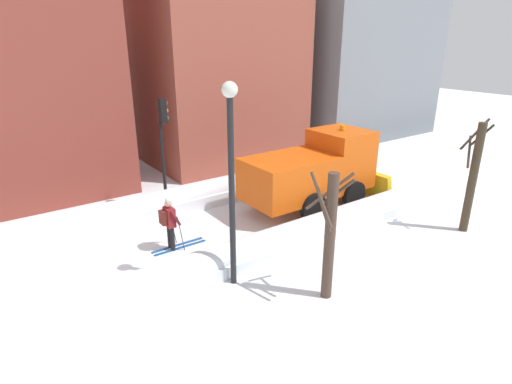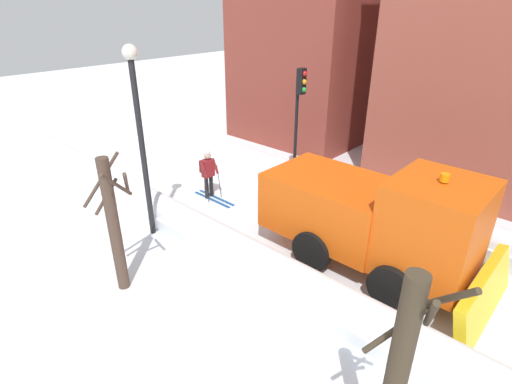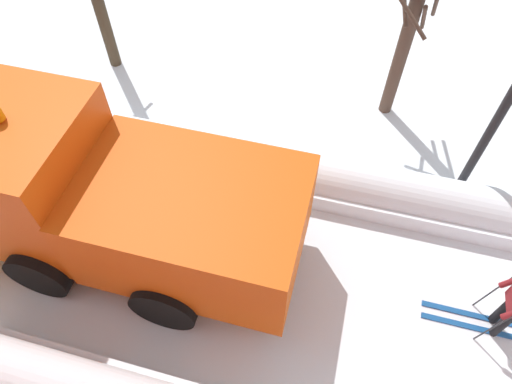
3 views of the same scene
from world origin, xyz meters
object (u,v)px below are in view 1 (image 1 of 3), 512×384
plow_truck (315,170)px  bare_tree_near (330,234)px  skier (170,221)px  street_lamp (231,164)px  bare_tree_mid (473,176)px  traffic_light_pole (164,133)px

plow_truck → bare_tree_near: bearing=-40.0°
skier → street_lamp: street_lamp is taller
plow_truck → bare_tree_mid: 5.56m
bare_tree_near → bare_tree_mid: (-0.05, 6.79, 0.19)m
skier → traffic_light_pole: (-3.28, 1.42, 2.03)m
traffic_light_pole → street_lamp: size_ratio=0.79×
traffic_light_pole → bare_tree_mid: traffic_light_pole is taller
street_lamp → bare_tree_mid: 8.77m
street_lamp → skier: bearing=-168.3°
plow_truck → traffic_light_pole: (-3.15, -4.91, 1.55)m
skier → bare_tree_near: 5.32m
plow_truck → bare_tree_mid: (4.85, 2.68, 0.54)m
traffic_light_pole → bare_tree_mid: (7.99, 7.59, -1.02)m
skier → plow_truck: bearing=91.2°
skier → street_lamp: bearing=11.7°
traffic_light_pole → bare_tree_mid: 11.07m
traffic_light_pole → plow_truck: bearing=57.3°
plow_truck → skier: size_ratio=3.31×
bare_tree_near → street_lamp: bearing=-140.0°
traffic_light_pole → bare_tree_near: 8.17m
traffic_light_pole → skier: bearing=-23.4°
traffic_light_pole → bare_tree_mid: bearing=43.5°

